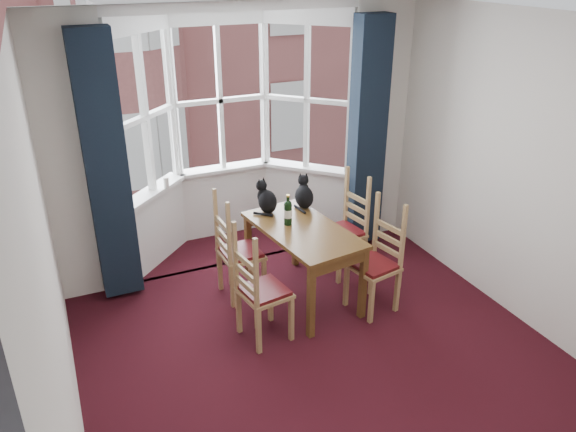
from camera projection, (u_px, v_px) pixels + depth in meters
floor at (340, 379)px, 4.65m from camera, size 4.50×4.50×0.00m
ceiling at (358, 25)px, 3.46m from camera, size 4.50×4.50×0.00m
wall_left at (53, 289)px, 3.32m from camera, size 0.00×4.50×4.50m
wall_right at (553, 186)px, 4.79m from camera, size 0.00×4.50×4.50m
wall_back_pier_left at (79, 163)px, 5.31m from camera, size 0.70×0.12×2.80m
wall_back_pier_right at (377, 124)px, 6.52m from camera, size 0.70×0.12×2.80m
bay_window at (228, 129)px, 6.33m from camera, size 2.76×0.94×2.80m
curtain_left at (107, 171)px, 5.27m from camera, size 0.38×0.22×2.60m
curtain_right at (367, 135)px, 6.31m from camera, size 0.38×0.22×2.60m
dining_table at (303, 238)px, 5.49m from camera, size 0.86×1.37×0.78m
chair_left_near at (255, 295)px, 4.94m from camera, size 0.46×0.48×0.92m
chair_left_far at (232, 255)px, 5.59m from camera, size 0.42×0.43×0.92m
chair_right_near at (380, 264)px, 5.44m from camera, size 0.48×0.49×0.92m
chair_right_far at (349, 231)px, 6.08m from camera, size 0.46×0.48×0.92m
cat_left at (267, 199)px, 5.74m from camera, size 0.27×0.30×0.36m
cat_right at (304, 195)px, 5.85m from camera, size 0.25×0.30×0.36m
wine_bottle at (288, 212)px, 5.47m from camera, size 0.08×0.08×0.31m
candle_tall at (166, 183)px, 6.12m from camera, size 0.06×0.06×0.13m
street at (79, 122)px, 33.89m from camera, size 80.00×80.00×0.00m
tenement_building at (100, 17)px, 15.57m from camera, size 18.40×7.80×15.20m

